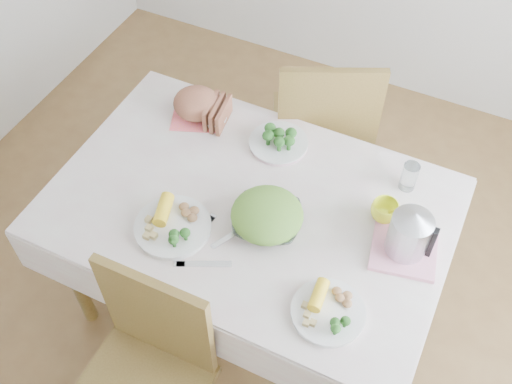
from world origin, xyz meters
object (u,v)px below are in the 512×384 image
at_px(chair_far, 320,131).
at_px(yellow_mug, 385,211).
at_px(salad_bowl, 267,220).
at_px(electric_kettle, 410,231).
at_px(dinner_plate_right, 328,312).
at_px(dinner_plate_left, 173,227).
at_px(dining_table, 250,259).

relative_size(chair_far, yellow_mug, 9.88).
height_order(salad_bowl, electric_kettle, electric_kettle).
relative_size(chair_far, dinner_plate_right, 4.08).
bearing_deg(dinner_plate_left, dinner_plate_right, -6.73).
relative_size(chair_far, electric_kettle, 5.02).
height_order(salad_bowl, dinner_plate_right, salad_bowl).
xyz_separation_m(dinner_plate_right, yellow_mug, (0.04, 0.46, 0.03)).
distance_m(dinner_plate_left, dinner_plate_right, 0.64).
bearing_deg(yellow_mug, salad_bowl, -149.68).
distance_m(dining_table, dinner_plate_right, 0.66).
bearing_deg(dinner_plate_right, yellow_mug, 85.00).
distance_m(chair_far, yellow_mug, 0.83).
bearing_deg(yellow_mug, electric_kettle, -43.70).
height_order(dinner_plate_right, yellow_mug, yellow_mug).
xyz_separation_m(chair_far, dinner_plate_left, (-0.21, -0.99, 0.31)).
bearing_deg(salad_bowl, yellow_mug, 30.32).
bearing_deg(dining_table, salad_bowl, -31.04).
xyz_separation_m(dining_table, dinner_plate_left, (-0.20, -0.23, 0.40)).
distance_m(dining_table, salad_bowl, 0.43).
height_order(dining_table, dinner_plate_right, dinner_plate_right).
bearing_deg(yellow_mug, dinner_plate_left, -150.53).
xyz_separation_m(dining_table, chair_far, (0.01, 0.76, 0.09)).
distance_m(salad_bowl, dinner_plate_left, 0.34).
xyz_separation_m(chair_far, electric_kettle, (0.58, -0.71, 0.42)).
relative_size(salad_bowl, dinner_plate_left, 0.88).
height_order(dining_table, salad_bowl, salad_bowl).
bearing_deg(salad_bowl, electric_kettle, 12.93).
distance_m(chair_far, dinner_plate_left, 1.05).
distance_m(chair_far, electric_kettle, 1.01).
bearing_deg(chair_far, electric_kettle, 104.17).
height_order(dining_table, dinner_plate_left, dinner_plate_left).
bearing_deg(dinner_plate_right, dinner_plate_left, 173.27).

